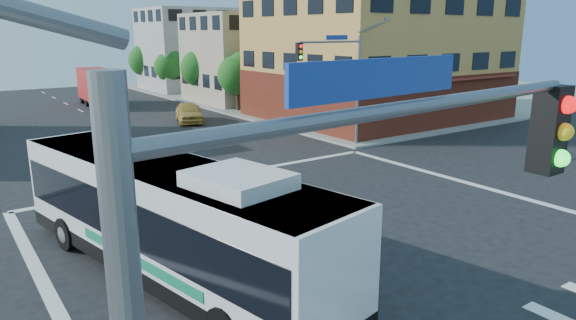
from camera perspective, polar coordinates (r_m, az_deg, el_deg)
ground at (r=18.97m, az=5.46°, el=-8.24°), size 120.00×120.00×0.00m
sidewalk_ne at (r=67.40m, az=8.90°, el=7.84°), size 50.00×50.00×0.15m
corner_building_ne at (r=44.73m, az=9.92°, el=12.20°), size 18.10×15.44×14.00m
building_east_near at (r=55.23m, az=-4.05°, el=11.25°), size 12.06×10.06×9.00m
building_east_far at (r=67.58m, az=-10.35°, el=11.99°), size 12.06×10.06×10.00m
signal_mast_ne at (r=31.61m, az=5.75°, el=10.00°), size 7.91×1.13×8.07m
street_tree_a at (r=47.51m, az=-5.52°, el=9.66°), size 3.60×3.60×5.53m
street_tree_b at (r=54.58m, az=-9.76°, el=10.26°), size 3.80×3.80×5.79m
street_tree_c at (r=61.91m, az=-12.99°, el=10.26°), size 3.40×3.40×5.29m
street_tree_d at (r=69.35m, az=-15.58°, el=10.83°), size 4.00×4.00×6.03m
transit_bus at (r=15.59m, az=-13.26°, el=-6.16°), size 5.31×13.33×3.86m
box_truck at (r=54.67m, az=-20.42°, el=7.48°), size 2.78×8.12×3.60m
parked_car at (r=42.69m, az=-10.96°, el=5.23°), size 3.32×5.15×1.63m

